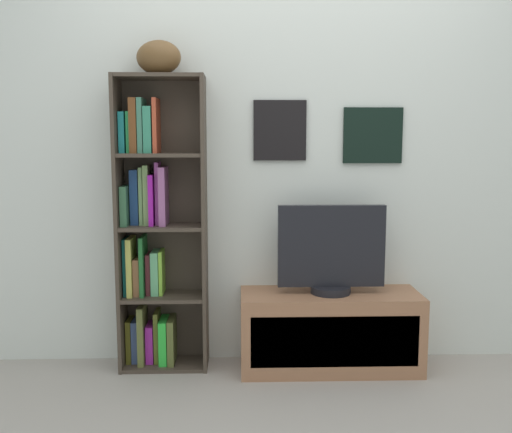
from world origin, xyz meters
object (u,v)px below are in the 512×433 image
object	(u,v)px
tv_stand	(330,331)
television	(331,251)
bookshelf	(154,232)
football	(159,57)

from	to	relation	value
tv_stand	television	size ratio (longest dim) A/B	1.69
bookshelf	tv_stand	xyz separation A→B (m)	(0.97, -0.09, -0.55)
football	television	xyz separation A→B (m)	(0.93, -0.06, -1.04)
tv_stand	television	xyz separation A→B (m)	(0.00, 0.00, 0.45)
football	tv_stand	world-z (taller)	football
bookshelf	tv_stand	size ratio (longest dim) A/B	1.63
football	television	size ratio (longest dim) A/B	0.42
bookshelf	football	size ratio (longest dim) A/B	6.65
bookshelf	television	distance (m)	0.98
bookshelf	television	size ratio (longest dim) A/B	2.76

